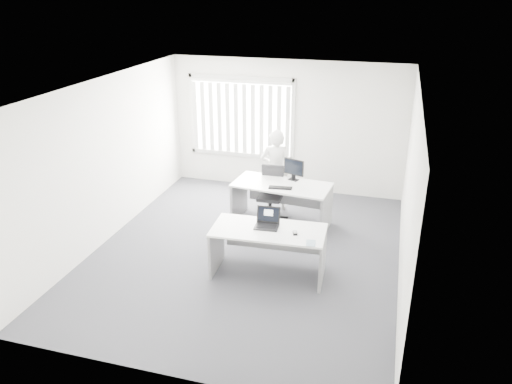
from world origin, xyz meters
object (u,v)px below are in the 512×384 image
(office_chair, at_px, (271,202))
(laptop, at_px, (267,219))
(desk_far, at_px, (282,195))
(person, at_px, (276,170))
(desk_near, at_px, (268,242))
(monitor, at_px, (294,170))

(office_chair, xyz_separation_m, laptop, (0.43, -1.96, 0.61))
(office_chair, bearing_deg, desk_far, -42.58)
(office_chair, relative_size, person, 0.62)
(desk_near, distance_m, desk_far, 1.80)
(desk_near, bearing_deg, laptop, 129.72)
(desk_near, xyz_separation_m, person, (-0.49, 2.43, 0.26))
(desk_far, distance_m, monitor, 0.53)
(desk_far, height_order, person, person)
(office_chair, bearing_deg, monitor, 2.99)
(desk_far, xyz_separation_m, person, (-0.28, 0.64, 0.24))
(office_chair, distance_m, laptop, 2.10)
(desk_near, height_order, laptop, laptop)
(desk_near, xyz_separation_m, desk_far, (-0.21, 1.78, 0.02))
(person, bearing_deg, monitor, 122.72)
(desk_far, relative_size, laptop, 5.10)
(desk_far, bearing_deg, office_chair, 144.95)
(laptop, bearing_deg, person, 96.82)
(desk_near, relative_size, monitor, 4.30)
(office_chair, height_order, monitor, monitor)
(office_chair, bearing_deg, person, 89.83)
(desk_near, height_order, monitor, monitor)
(person, bearing_deg, office_chair, 75.48)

